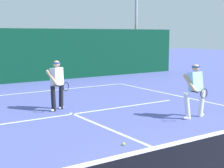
# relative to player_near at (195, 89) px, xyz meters

# --- Properties ---
(court_line_baseline_far) EXTENTS (10.21, 0.10, 0.01)m
(court_line_baseline_far) POSITION_rel_player_near_xyz_m (-2.85, 7.19, -0.91)
(court_line_baseline_far) COLOR white
(court_line_baseline_far) RESTS_ON ground_plane
(court_line_service) EXTENTS (8.33, 0.10, 0.01)m
(court_line_service) POSITION_rel_player_near_xyz_m (-2.85, 2.50, -0.91)
(court_line_service) COLOR white
(court_line_service) RESTS_ON ground_plane
(court_line_centre) EXTENTS (0.10, 6.40, 0.01)m
(court_line_centre) POSITION_rel_player_near_xyz_m (-2.85, -0.50, -0.91)
(court_line_centre) COLOR white
(court_line_centre) RESTS_ON ground_plane
(player_near) EXTENTS (0.91, 0.87, 1.65)m
(player_near) POSITION_rel_player_near_xyz_m (0.00, 0.00, 0.00)
(player_near) COLOR silver
(player_near) RESTS_ON ground_plane
(player_far) EXTENTS (0.70, 0.95, 1.68)m
(player_far) POSITION_rel_player_near_xyz_m (-3.02, 3.31, 0.02)
(player_far) COLOR black
(player_far) RESTS_ON ground_plane
(tennis_ball) EXTENTS (0.07, 0.07, 0.07)m
(tennis_ball) POSITION_rel_player_near_xyz_m (-3.31, -0.93, -0.88)
(tennis_ball) COLOR #D1E033
(tennis_ball) RESTS_ON ground_plane
(back_fence_windscreen) EXTENTS (22.84, 0.12, 2.83)m
(back_fence_windscreen) POSITION_rel_player_near_xyz_m (-2.85, 10.43, 0.50)
(back_fence_windscreen) COLOR #083824
(back_fence_windscreen) RESTS_ON ground_plane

